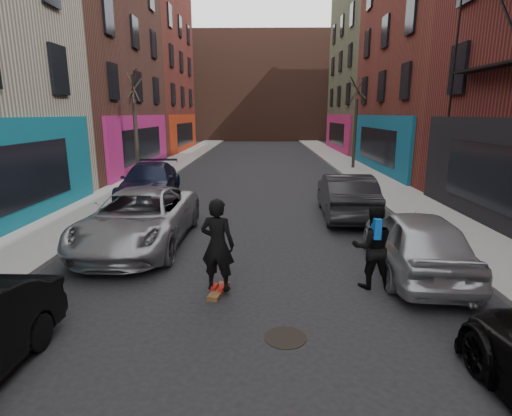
{
  "coord_description": "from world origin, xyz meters",
  "views": [
    {
      "loc": [
        0.23,
        -2.4,
        3.62
      ],
      "look_at": [
        0.09,
        6.08,
        1.6
      ],
      "focal_mm": 28.0,
      "sensor_mm": 36.0,
      "label": 1
    }
  ],
  "objects_px": {
    "skateboard": "(219,291)",
    "parked_right_end": "(346,195)",
    "parked_right_far": "(415,241)",
    "pedestrian": "(372,247)",
    "skateboarder": "(218,245)",
    "tree_right_far": "(356,115)",
    "parked_left_far": "(140,218)",
    "manhole": "(285,337)",
    "tree_left_far": "(135,118)",
    "parked_left_end": "(150,182)"
  },
  "relations": [
    {
      "from": "parked_left_end",
      "to": "skateboard",
      "type": "xyz_separation_m",
      "value": [
        3.93,
        -9.17,
        -0.72
      ]
    },
    {
      "from": "parked_left_end",
      "to": "pedestrian",
      "type": "relative_size",
      "value": 2.98
    },
    {
      "from": "tree_left_far",
      "to": "parked_left_end",
      "type": "xyz_separation_m",
      "value": [
        1.6,
        -3.66,
        -2.61
      ]
    },
    {
      "from": "parked_left_far",
      "to": "skateboard",
      "type": "xyz_separation_m",
      "value": [
        2.53,
        -3.12,
        -0.72
      ]
    },
    {
      "from": "parked_right_far",
      "to": "pedestrian",
      "type": "xyz_separation_m",
      "value": [
        -1.22,
        -0.83,
        0.14
      ]
    },
    {
      "from": "parked_right_end",
      "to": "skateboard",
      "type": "height_order",
      "value": "parked_right_end"
    },
    {
      "from": "parked_left_far",
      "to": "parked_right_far",
      "type": "relative_size",
      "value": 1.26
    },
    {
      "from": "skateboarder",
      "to": "pedestrian",
      "type": "bearing_deg",
      "value": -159.67
    },
    {
      "from": "tree_left_far",
      "to": "parked_left_end",
      "type": "height_order",
      "value": "tree_left_far"
    },
    {
      "from": "tree_left_far",
      "to": "tree_right_far",
      "type": "bearing_deg",
      "value": 25.82
    },
    {
      "from": "tree_right_far",
      "to": "parked_left_far",
      "type": "distance_m",
      "value": 18.51
    },
    {
      "from": "tree_left_far",
      "to": "skateboard",
      "type": "relative_size",
      "value": 8.12
    },
    {
      "from": "tree_right_far",
      "to": "parked_left_far",
      "type": "height_order",
      "value": "tree_right_far"
    },
    {
      "from": "pedestrian",
      "to": "tree_left_far",
      "type": "bearing_deg",
      "value": -55.18
    },
    {
      "from": "parked_left_far",
      "to": "skateboarder",
      "type": "relative_size",
      "value": 2.9
    },
    {
      "from": "parked_left_far",
      "to": "skateboarder",
      "type": "distance_m",
      "value": 4.03
    },
    {
      "from": "tree_right_far",
      "to": "parked_right_far",
      "type": "xyz_separation_m",
      "value": [
        -2.44,
        -17.59,
        -2.78
      ]
    },
    {
      "from": "skateboarder",
      "to": "manhole",
      "type": "xyz_separation_m",
      "value": [
        1.29,
        -1.65,
        -1.05
      ]
    },
    {
      "from": "manhole",
      "to": "parked_left_far",
      "type": "bearing_deg",
      "value": 128.65
    },
    {
      "from": "skateboarder",
      "to": "pedestrian",
      "type": "xyz_separation_m",
      "value": [
        3.21,
        0.4,
        -0.16
      ]
    },
    {
      "from": "parked_right_far",
      "to": "pedestrian",
      "type": "distance_m",
      "value": 1.49
    },
    {
      "from": "parked_left_far",
      "to": "pedestrian",
      "type": "bearing_deg",
      "value": -24.7
    },
    {
      "from": "parked_left_end",
      "to": "parked_right_far",
      "type": "xyz_separation_m",
      "value": [
        8.36,
        -7.93,
        -0.01
      ]
    },
    {
      "from": "tree_left_far",
      "to": "parked_left_end",
      "type": "relative_size",
      "value": 1.23
    },
    {
      "from": "tree_left_far",
      "to": "parked_left_far",
      "type": "bearing_deg",
      "value": -72.82
    },
    {
      "from": "parked_right_far",
      "to": "pedestrian",
      "type": "height_order",
      "value": "pedestrian"
    },
    {
      "from": "skateboard",
      "to": "manhole",
      "type": "xyz_separation_m",
      "value": [
        1.29,
        -1.65,
        -0.04
      ]
    },
    {
      "from": "parked_right_end",
      "to": "parked_right_far",
      "type": "bearing_deg",
      "value": 98.96
    },
    {
      "from": "parked_left_far",
      "to": "skateboard",
      "type": "distance_m",
      "value": 4.09
    },
    {
      "from": "tree_left_far",
      "to": "parked_left_end",
      "type": "bearing_deg",
      "value": -66.38
    },
    {
      "from": "skateboarder",
      "to": "parked_left_far",
      "type": "bearing_deg",
      "value": -37.84
    },
    {
      "from": "parked_left_end",
      "to": "skateboarder",
      "type": "height_order",
      "value": "skateboarder"
    },
    {
      "from": "parked_right_far",
      "to": "parked_right_end",
      "type": "height_order",
      "value": "parked_right_end"
    },
    {
      "from": "skateboard",
      "to": "manhole",
      "type": "relative_size",
      "value": 1.14
    },
    {
      "from": "parked_left_end",
      "to": "parked_right_far",
      "type": "height_order",
      "value": "parked_left_end"
    },
    {
      "from": "pedestrian",
      "to": "skateboarder",
      "type": "bearing_deg",
      "value": 6.88
    },
    {
      "from": "tree_right_far",
      "to": "parked_right_end",
      "type": "bearing_deg",
      "value": -103.56
    },
    {
      "from": "parked_right_far",
      "to": "skateboarder",
      "type": "distance_m",
      "value": 4.61
    },
    {
      "from": "parked_left_far",
      "to": "skateboarder",
      "type": "bearing_deg",
      "value": -50.31
    },
    {
      "from": "skateboard",
      "to": "parked_right_end",
      "type": "bearing_deg",
      "value": 71.95
    },
    {
      "from": "tree_left_far",
      "to": "parked_right_far",
      "type": "relative_size",
      "value": 1.47
    },
    {
      "from": "parked_left_end",
      "to": "skateboarder",
      "type": "bearing_deg",
      "value": -72.01
    },
    {
      "from": "parked_left_far",
      "to": "pedestrian",
      "type": "xyz_separation_m",
      "value": [
        5.74,
        -2.72,
        0.12
      ]
    },
    {
      "from": "tree_right_far",
      "to": "skateboarder",
      "type": "relative_size",
      "value": 3.56
    },
    {
      "from": "manhole",
      "to": "parked_right_far",
      "type": "bearing_deg",
      "value": 42.59
    },
    {
      "from": "parked_right_end",
      "to": "skateboard",
      "type": "xyz_separation_m",
      "value": [
        -3.87,
        -6.39,
        -0.73
      ]
    },
    {
      "from": "parked_right_far",
      "to": "skateboard",
      "type": "height_order",
      "value": "parked_right_far"
    },
    {
      "from": "skateboard",
      "to": "skateboarder",
      "type": "relative_size",
      "value": 0.42
    },
    {
      "from": "tree_right_far",
      "to": "skateboard",
      "type": "bearing_deg",
      "value": -110.04
    },
    {
      "from": "tree_right_far",
      "to": "skateboarder",
      "type": "bearing_deg",
      "value": -110.04
    }
  ]
}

